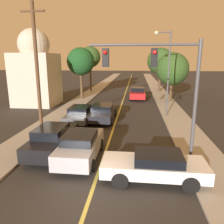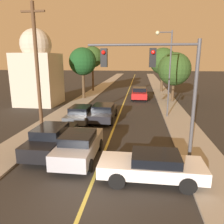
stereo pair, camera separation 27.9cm
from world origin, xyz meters
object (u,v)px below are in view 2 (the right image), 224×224
(car_outer_lane_front, at_px, (52,138))
(tree_right_far, at_px, (174,69))
(utility_pole_left, at_px, (37,70))
(tree_left_far, at_px, (92,57))
(car_crossing_right, at_px, (152,166))
(streetlamp_right, at_px, (167,64))
(car_outer_lane_second, at_px, (81,114))
(domed_building_left, at_px, (38,71))
(tree_left_near, at_px, (83,62))
(car_near_lane_second, at_px, (104,112))
(car_near_lane_front, at_px, (79,145))
(traffic_signal_mast, at_px, (160,76))
(car_far_oncoming, at_px, (139,93))
(tree_right_near, at_px, (163,61))

(car_outer_lane_front, bearing_deg, tree_right_far, 61.28)
(utility_pole_left, bearing_deg, tree_right_far, 52.44)
(tree_left_far, bearing_deg, car_outer_lane_front, -83.24)
(car_crossing_right, bearing_deg, tree_left_far, 17.42)
(streetlamp_right, xyz_separation_m, utility_pole_left, (-9.19, -6.48, -0.28))
(car_outer_lane_second, xyz_separation_m, tree_left_far, (-3.00, 18.83, 4.97))
(tree_right_far, height_order, domed_building_left, domed_building_left)
(utility_pole_left, bearing_deg, tree_left_near, 93.30)
(car_near_lane_second, distance_m, streetlamp_right, 7.15)
(car_crossing_right, bearing_deg, car_near_lane_front, 66.29)
(traffic_signal_mast, bearing_deg, streetlamp_right, 81.85)
(tree_left_far, bearing_deg, domed_building_left, -108.64)
(car_far_oncoming, relative_size, streetlamp_right, 0.64)
(streetlamp_right, distance_m, domed_building_left, 15.08)
(car_far_oncoming, bearing_deg, tree_right_near, -116.50)
(tree_right_far, bearing_deg, car_near_lane_front, -112.59)
(car_near_lane_second, distance_m, car_crossing_right, 10.44)
(car_outer_lane_front, bearing_deg, tree_right_near, 71.45)
(traffic_signal_mast, relative_size, tree_right_near, 0.87)
(car_outer_lane_front, height_order, domed_building_left, domed_building_left)
(tree_left_near, bearing_deg, traffic_signal_mast, -64.52)
(car_far_oncoming, height_order, domed_building_left, domed_building_left)
(streetlamp_right, height_order, utility_pole_left, utility_pole_left)
(car_outer_lane_front, height_order, tree_left_far, tree_left_far)
(car_near_lane_second, xyz_separation_m, domed_building_left, (-8.90, 6.13, 3.29))
(tree_left_far, height_order, tree_right_near, tree_left_far)
(streetlamp_right, bearing_deg, car_near_lane_front, -119.34)
(car_outer_lane_second, height_order, streetlamp_right, streetlamp_right)
(car_outer_lane_front, relative_size, tree_left_near, 0.71)
(streetlamp_right, bearing_deg, traffic_signal_mast, -98.15)
(car_outer_lane_front, height_order, tree_right_far, tree_right_far)
(streetlamp_right, bearing_deg, tree_right_near, 85.75)
(car_far_oncoming, bearing_deg, car_crossing_right, 91.95)
(car_near_lane_front, distance_m, car_outer_lane_second, 7.49)
(car_outer_lane_front, distance_m, car_crossing_right, 6.24)
(tree_left_near, bearing_deg, car_far_oncoming, 6.05)
(car_crossing_right, bearing_deg, utility_pole_left, 56.35)
(car_outer_lane_front, bearing_deg, traffic_signal_mast, -5.63)
(car_crossing_right, xyz_separation_m, tree_left_far, (-8.71, 27.77, 4.99))
(car_near_lane_second, xyz_separation_m, utility_pole_left, (-3.68, -4.71, 3.92))
(tree_right_near, bearing_deg, streetlamp_right, -94.25)
(tree_left_near, relative_size, domed_building_left, 0.77)
(streetlamp_right, relative_size, tree_right_far, 1.26)
(domed_building_left, bearing_deg, car_near_lane_second, -34.55)
(car_outer_lane_front, height_order, utility_pole_left, utility_pole_left)
(car_outer_lane_second, bearing_deg, tree_right_near, 65.89)
(domed_building_left, bearing_deg, traffic_signal_mast, -46.91)
(domed_building_left, bearing_deg, streetlamp_right, -16.80)
(traffic_signal_mast, distance_m, utility_pole_left, 8.41)
(car_near_lane_front, relative_size, tree_right_far, 0.72)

